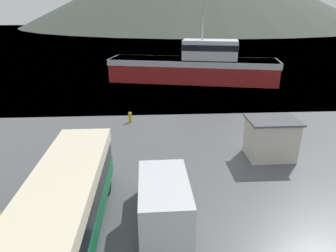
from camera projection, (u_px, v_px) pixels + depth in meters
name	position (u px, v px, depth m)	size (l,w,h in m)	color
water_surface	(146.00, 31.00, 139.16)	(240.00, 240.00, 0.00)	slate
tour_bus	(65.00, 207.00, 11.93)	(2.60, 10.32, 3.06)	#146B3D
delivery_van	(163.00, 200.00, 12.97)	(2.12, 5.47, 2.63)	silver
fishing_boat	(195.00, 65.00, 39.78)	(22.55, 9.51, 12.19)	maroon
dock_kiosk	(271.00, 138.00, 19.37)	(3.17, 2.44, 2.63)	beige
mooring_bollard	(130.00, 117.00, 25.71)	(0.32, 0.32, 0.94)	#B29919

